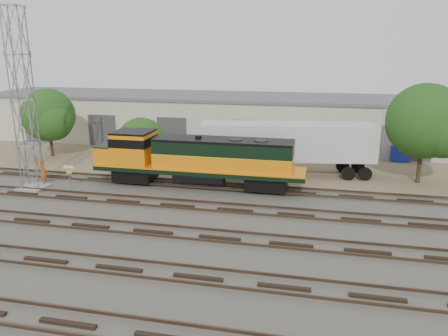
% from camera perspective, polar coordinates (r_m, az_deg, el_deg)
% --- Properties ---
extents(ground, '(140.00, 140.00, 0.00)m').
position_cam_1_polar(ground, '(28.67, -7.05, -6.02)').
color(ground, '#47423A').
rests_on(ground, ground).
extents(dirt_strip, '(80.00, 16.00, 0.02)m').
position_cam_1_polar(dirt_strip, '(42.42, -0.36, 1.22)').
color(dirt_strip, '#726047').
rests_on(dirt_strip, ground).
extents(tracks, '(80.00, 20.40, 0.28)m').
position_cam_1_polar(tracks, '(26.05, -9.26, -8.19)').
color(tracks, black).
rests_on(tracks, ground).
extents(warehouse, '(58.40, 10.40, 5.30)m').
position_cam_1_polar(warehouse, '(49.53, 1.74, 6.41)').
color(warehouse, beige).
rests_on(warehouse, ground).
extents(locomotive, '(16.32, 2.86, 3.92)m').
position_cam_1_polar(locomotive, '(33.42, -3.81, 1.27)').
color(locomotive, black).
rests_on(locomotive, tracks).
extents(signal_tower, '(1.96, 1.96, 13.25)m').
position_cam_1_polar(signal_tower, '(35.22, -24.70, 7.59)').
color(signal_tower, gray).
rests_on(signal_tower, ground).
extents(sign_post, '(0.79, 0.07, 1.94)m').
position_cam_1_polar(sign_post, '(34.78, -19.57, -0.60)').
color(sign_post, gray).
rests_on(sign_post, ground).
extents(worker, '(0.81, 0.62, 1.98)m').
position_cam_1_polar(worker, '(37.23, -22.53, -0.45)').
color(worker, '#E1570C').
rests_on(worker, ground).
extents(semi_trailer, '(14.60, 5.09, 4.41)m').
position_cam_1_polar(semi_trailer, '(36.76, 8.75, 3.24)').
color(semi_trailer, silver).
rests_on(semi_trailer, ground).
extents(dumpster_blue, '(1.65, 1.55, 1.50)m').
position_cam_1_polar(dumpster_blue, '(44.61, 21.91, 1.78)').
color(dumpster_blue, navy).
rests_on(dumpster_blue, ground).
extents(tree_west, '(5.36, 5.11, 6.68)m').
position_cam_1_polar(tree_west, '(45.67, -21.82, 6.24)').
color(tree_west, '#382619').
rests_on(tree_west, ground).
extents(tree_mid, '(4.78, 4.56, 4.56)m').
position_cam_1_polar(tree_mid, '(40.83, -10.49, 3.11)').
color(tree_mid, '#382619').
rests_on(tree_mid, ground).
extents(tree_east, '(6.13, 5.84, 7.89)m').
position_cam_1_polar(tree_east, '(37.03, 25.25, 5.25)').
color(tree_east, '#382619').
rests_on(tree_east, ground).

